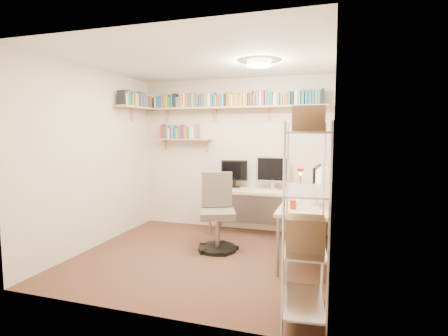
{
  "coord_description": "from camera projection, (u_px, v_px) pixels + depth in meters",
  "views": [
    {
      "loc": [
        1.6,
        -4.12,
        1.61
      ],
      "look_at": [
        0.14,
        0.55,
        1.12
      ],
      "focal_mm": 28.0,
      "sensor_mm": 36.0,
      "label": 1
    }
  ],
  "objects": [
    {
      "name": "wire_rack",
      "position": [
        306.0,
        185.0,
        2.95
      ],
      "size": [
        0.42,
        0.77,
        1.82
      ],
      "rotation": [
        0.0,
        0.0,
        0.09
      ],
      "color": "silver",
      "rests_on": "ground"
    },
    {
      "name": "room_shell",
      "position": [
        201.0,
        138.0,
        4.39
      ],
      "size": [
        3.24,
        3.04,
        2.52
      ],
      "color": "beige",
      "rests_on": "ground"
    },
    {
      "name": "corner_desk",
      "position": [
        268.0,
        194.0,
        5.19
      ],
      "size": [
        1.92,
        1.87,
        1.25
      ],
      "color": "#D3BD89",
      "rests_on": "ground"
    },
    {
      "name": "office_chair",
      "position": [
        217.0,
        217.0,
        4.83
      ],
      "size": [
        0.61,
        0.61,
        1.06
      ],
      "rotation": [
        0.0,
        0.0,
        0.36
      ],
      "color": "black",
      "rests_on": "ground"
    },
    {
      "name": "ground",
      "position": [
        201.0,
        257.0,
        4.55
      ],
      "size": [
        3.2,
        3.2,
        0.0
      ],
      "primitive_type": "plane",
      "color": "#43251C",
      "rests_on": "ground"
    },
    {
      "name": "wall_shelves",
      "position": [
        205.0,
        107.0,
        5.7
      ],
      "size": [
        3.12,
        1.09,
        0.8
      ],
      "color": "tan",
      "rests_on": "ground"
    }
  ]
}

